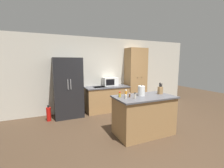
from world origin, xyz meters
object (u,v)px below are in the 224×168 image
at_px(spice_bottle_pale_salt, 135,96).
at_px(spice_bottle_amber_oil, 126,94).
at_px(knife_block, 160,90).
at_px(microwave, 110,82).
at_px(kettle, 141,91).
at_px(spice_bottle_tall_dark, 130,95).
at_px(spice_bottle_green_herb, 126,97).
at_px(refrigerator, 68,88).
at_px(fire_extinguisher, 49,114).
at_px(pantry_cabinet, 136,78).
at_px(spice_bottle_short_red, 120,95).

bearing_deg(spice_bottle_pale_salt, spice_bottle_amber_oil, 116.67).
bearing_deg(spice_bottle_pale_salt, knife_block, 10.59).
relative_size(microwave, kettle, 2.04).
xyz_separation_m(spice_bottle_tall_dark, spice_bottle_green_herb, (-0.14, -0.08, -0.00)).
distance_m(refrigerator, spice_bottle_pale_salt, 2.38).
relative_size(refrigerator, microwave, 3.52).
distance_m(knife_block, spice_bottle_tall_dark, 0.89).
bearing_deg(spice_bottle_tall_dark, knife_block, 0.08).
xyz_separation_m(spice_bottle_pale_salt, fire_extinguisher, (-1.77, 1.90, -0.78)).
bearing_deg(spice_bottle_pale_salt, kettle, 33.09).
relative_size(pantry_cabinet, microwave, 4.25).
relative_size(pantry_cabinet, kettle, 8.67).
xyz_separation_m(pantry_cabinet, spice_bottle_tall_dark, (-1.43, -2.01, -0.15)).
height_order(pantry_cabinet, spice_bottle_amber_oil, pantry_cabinet).
bearing_deg(spice_bottle_green_herb, pantry_cabinet, 52.95).
height_order(spice_bottle_amber_oil, spice_bottle_green_herb, spice_bottle_amber_oil).
bearing_deg(spice_bottle_tall_dark, refrigerator, 120.34).
bearing_deg(microwave, spice_bottle_tall_dark, -100.65).
height_order(pantry_cabinet, microwave, pantry_cabinet).
height_order(pantry_cabinet, spice_bottle_tall_dark, pantry_cabinet).
bearing_deg(spice_bottle_tall_dark, spice_bottle_pale_salt, -74.44).
distance_m(spice_bottle_pale_salt, kettle, 0.36).
bearing_deg(spice_bottle_green_herb, refrigerator, 116.13).
xyz_separation_m(pantry_cabinet, microwave, (-1.04, 0.07, -0.10)).
xyz_separation_m(knife_block, spice_bottle_tall_dark, (-0.89, -0.00, -0.05)).
height_order(knife_block, kettle, knife_block).
relative_size(refrigerator, kettle, 7.17).
distance_m(microwave, kettle, 2.05).
relative_size(spice_bottle_tall_dark, spice_bottle_amber_oil, 0.60).
height_order(refrigerator, pantry_cabinet, pantry_cabinet).
xyz_separation_m(spice_bottle_green_herb, kettle, (0.48, 0.11, 0.07)).
bearing_deg(fire_extinguisher, spice_bottle_amber_oil, -45.27).
distance_m(spice_bottle_amber_oil, spice_bottle_pale_salt, 0.24).
relative_size(refrigerator, spice_bottle_pale_salt, 13.81).
distance_m(microwave, spice_bottle_pale_salt, 2.26).
xyz_separation_m(knife_block, spice_bottle_short_red, (-1.09, 0.10, -0.04)).
xyz_separation_m(knife_block, spice_bottle_green_herb, (-1.03, -0.08, -0.06)).
bearing_deg(spice_bottle_amber_oil, fire_extinguisher, 134.73).
relative_size(spice_bottle_amber_oil, spice_bottle_pale_salt, 1.28).
bearing_deg(fire_extinguisher, kettle, -39.48).
relative_size(refrigerator, knife_block, 6.43).
bearing_deg(spice_bottle_short_red, spice_bottle_green_herb, -71.43).
distance_m(spice_bottle_green_herb, fire_extinguisher, 2.53).
relative_size(spice_bottle_tall_dark, spice_bottle_short_red, 0.82).
distance_m(refrigerator, pantry_cabinet, 2.56).
bearing_deg(pantry_cabinet, spice_bottle_short_red, -130.57).
bearing_deg(spice_bottle_tall_dark, spice_bottle_green_herb, -151.43).
distance_m(microwave, spice_bottle_short_red, 2.07).
distance_m(refrigerator, fire_extinguisher, 0.96).
height_order(pantry_cabinet, spice_bottle_short_red, pantry_cabinet).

